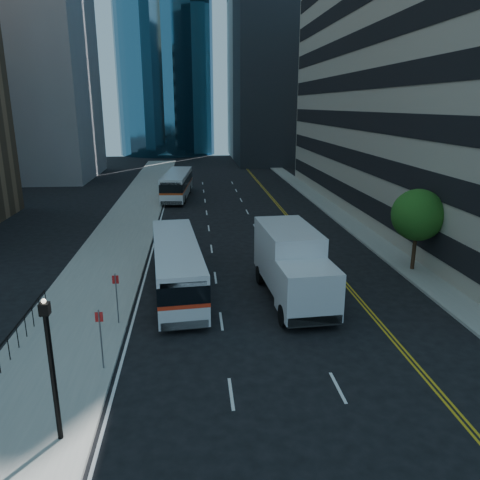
{
  "coord_description": "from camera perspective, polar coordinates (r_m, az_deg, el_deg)",
  "views": [
    {
      "loc": [
        -4.63,
        -18.79,
        10.14
      ],
      "look_at": [
        -2.14,
        6.47,
        2.8
      ],
      "focal_mm": 35.0,
      "sensor_mm": 36.0,
      "label": 1
    }
  ],
  "objects": [
    {
      "name": "ground",
      "position": [
        21.85,
        7.43,
        -11.67
      ],
      "size": [
        160.0,
        160.0,
        0.0
      ],
      "primitive_type": "plane",
      "color": "black",
      "rests_on": "ground"
    },
    {
      "name": "sidewalk_west",
      "position": [
        45.31,
        -12.95,
        2.88
      ],
      "size": [
        5.0,
        90.0,
        0.15
      ],
      "primitive_type": "cube",
      "color": "gray",
      "rests_on": "ground"
    },
    {
      "name": "sidewalk_east",
      "position": [
        46.96,
        11.4,
        3.43
      ],
      "size": [
        2.0,
        90.0,
        0.15
      ],
      "primitive_type": "cube",
      "color": "gray",
      "rests_on": "ground"
    },
    {
      "name": "midrise_west",
      "position": [
        74.91,
        -25.47,
        20.31
      ],
      "size": [
        18.0,
        18.0,
        35.0
      ],
      "primitive_type": "cube",
      "color": "gray",
      "rests_on": "ground"
    },
    {
      "name": "street_tree",
      "position": [
        30.76,
        20.86,
        2.86
      ],
      "size": [
        3.2,
        3.2,
        5.1
      ],
      "color": "#332114",
      "rests_on": "sidewalk_east"
    },
    {
      "name": "lamp_post",
      "position": [
        15.42,
        -21.98,
        -13.92
      ],
      "size": [
        0.28,
        0.28,
        4.56
      ],
      "color": "black",
      "rests_on": "sidewalk_west"
    },
    {
      "name": "bus_front",
      "position": [
        26.38,
        -7.72,
        -3.03
      ],
      "size": [
        3.39,
        11.17,
        2.83
      ],
      "rotation": [
        0.0,
        0.0,
        0.09
      ],
      "color": "silver",
      "rests_on": "ground"
    },
    {
      "name": "bus_rear",
      "position": [
        53.57,
        -7.66,
        6.77
      ],
      "size": [
        3.37,
        11.23,
        2.85
      ],
      "rotation": [
        0.0,
        0.0,
        -0.09
      ],
      "color": "white",
      "rests_on": "ground"
    },
    {
      "name": "box_truck",
      "position": [
        25.02,
        6.42,
        -3.0
      ],
      "size": [
        3.18,
        8.03,
        3.77
      ],
      "rotation": [
        0.0,
        0.0,
        0.06
      ],
      "color": "silver",
      "rests_on": "ground"
    }
  ]
}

